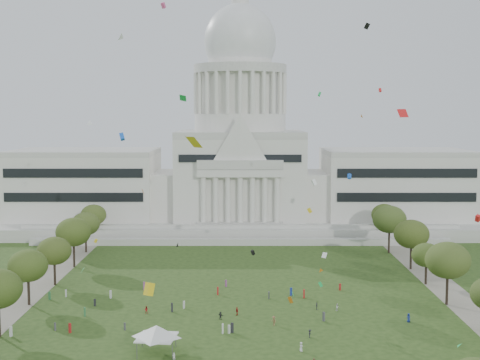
% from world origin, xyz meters
% --- Properties ---
extents(ground, '(400.00, 400.00, 0.00)m').
position_xyz_m(ground, '(0.00, 0.00, 0.00)').
color(ground, '#294417').
rests_on(ground, ground).
extents(capitol, '(160.00, 64.50, 91.30)m').
position_xyz_m(capitol, '(0.00, 113.59, 22.30)').
color(capitol, '#B7B5AC').
rests_on(capitol, ground).
extents(path_left, '(8.00, 160.00, 0.04)m').
position_xyz_m(path_left, '(-48.00, 30.00, 0.02)').
color(path_left, gray).
rests_on(path_left, ground).
extents(path_right, '(8.00, 160.00, 0.04)m').
position_xyz_m(path_right, '(48.00, 30.00, 0.02)').
color(path_right, gray).
rests_on(path_right, ground).
extents(row_tree_l_2, '(8.42, 8.42, 11.97)m').
position_xyz_m(row_tree_l_2, '(-45.04, 17.30, 8.51)').
color(row_tree_l_2, black).
rests_on(row_tree_l_2, ground).
extents(row_tree_r_2, '(9.55, 9.55, 13.58)m').
position_xyz_m(row_tree_r_2, '(44.17, 17.44, 9.66)').
color(row_tree_r_2, black).
rests_on(row_tree_r_2, ground).
extents(row_tree_l_3, '(8.12, 8.12, 11.55)m').
position_xyz_m(row_tree_l_3, '(-44.09, 33.92, 8.21)').
color(row_tree_l_3, black).
rests_on(row_tree_l_3, ground).
extents(row_tree_r_3, '(7.01, 7.01, 9.98)m').
position_xyz_m(row_tree_r_3, '(44.40, 34.48, 7.08)').
color(row_tree_r_3, black).
rests_on(row_tree_r_3, ground).
extents(row_tree_l_4, '(9.29, 9.29, 13.21)m').
position_xyz_m(row_tree_l_4, '(-44.08, 52.42, 9.39)').
color(row_tree_l_4, black).
rests_on(row_tree_l_4, ground).
extents(row_tree_r_4, '(9.19, 9.19, 13.06)m').
position_xyz_m(row_tree_r_4, '(44.76, 50.04, 9.29)').
color(row_tree_r_4, black).
rests_on(row_tree_r_4, ground).
extents(row_tree_l_5, '(8.33, 8.33, 11.85)m').
position_xyz_m(row_tree_l_5, '(-45.22, 71.01, 8.42)').
color(row_tree_l_5, black).
rests_on(row_tree_l_5, ground).
extents(row_tree_r_5, '(9.82, 9.82, 13.96)m').
position_xyz_m(row_tree_r_5, '(43.49, 70.19, 9.93)').
color(row_tree_r_5, black).
rests_on(row_tree_r_5, ground).
extents(row_tree_l_6, '(8.19, 8.19, 11.64)m').
position_xyz_m(row_tree_l_6, '(-46.87, 89.14, 8.27)').
color(row_tree_l_6, black).
rests_on(row_tree_l_6, ground).
extents(row_tree_r_6, '(8.42, 8.42, 11.97)m').
position_xyz_m(row_tree_r_6, '(45.96, 88.13, 8.51)').
color(row_tree_r_6, black).
rests_on(row_tree_r_6, ground).
extents(event_tent, '(9.92, 9.92, 4.95)m').
position_xyz_m(event_tent, '(-14.18, -11.22, 3.84)').
color(event_tent, '#4C4C4C').
rests_on(event_tent, ground).
extents(person_0, '(0.93, 1.02, 1.75)m').
position_xyz_m(person_0, '(33.07, 5.62, 0.87)').
color(person_0, navy).
rests_on(person_0, ground).
extents(person_2, '(0.89, 0.80, 1.55)m').
position_xyz_m(person_2, '(20.18, 12.92, 0.78)').
color(person_2, silver).
rests_on(person_2, ground).
extents(person_3, '(1.19, 1.33, 1.85)m').
position_xyz_m(person_3, '(6.53, 3.57, 0.92)').
color(person_3, olive).
rests_on(person_3, ground).
extents(person_4, '(0.89, 1.10, 1.64)m').
position_xyz_m(person_4, '(-0.60, 10.11, 0.82)').
color(person_4, '#B21E1E').
rests_on(person_4, ground).
extents(person_5, '(1.47, 1.37, 1.56)m').
position_xyz_m(person_5, '(-3.85, 7.25, 0.78)').
color(person_5, '#26262B').
rests_on(person_5, ground).
extents(person_6, '(0.70, 0.92, 1.69)m').
position_xyz_m(person_6, '(10.52, -10.63, 0.85)').
color(person_6, silver).
rests_on(person_6, ground).
extents(person_7, '(0.65, 0.57, 1.49)m').
position_xyz_m(person_7, '(-10.88, -15.13, 0.75)').
color(person_7, silver).
rests_on(person_7, ground).
extents(person_8, '(0.75, 0.47, 1.53)m').
position_xyz_m(person_8, '(-19.16, 11.24, 0.77)').
color(person_8, '#B21E1E').
rests_on(person_8, ground).
extents(person_9, '(0.86, 1.11, 1.54)m').
position_xyz_m(person_9, '(12.78, -3.52, 0.77)').
color(person_9, '#26262B').
rests_on(person_9, ground).
extents(person_10, '(0.53, 0.93, 1.57)m').
position_xyz_m(person_10, '(16.01, 13.80, 0.78)').
color(person_10, '#4C4C51').
rests_on(person_10, ground).
extents(distant_crowd, '(65.63, 35.65, 1.94)m').
position_xyz_m(distant_crowd, '(-13.17, 13.78, 0.89)').
color(distant_crowd, silver).
rests_on(distant_crowd, ground).
extents(kite_swarm, '(92.11, 104.62, 56.78)m').
position_xyz_m(kite_swarm, '(-0.33, 7.67, 25.80)').
color(kite_swarm, red).
rests_on(kite_swarm, ground).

